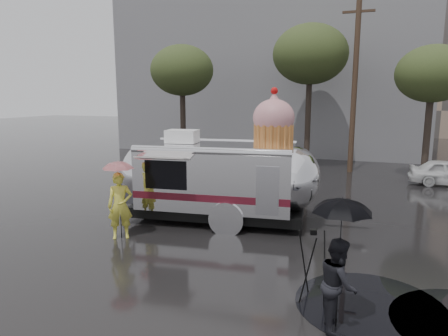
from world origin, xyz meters
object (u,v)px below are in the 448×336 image
at_px(tripod, 312,258).
at_px(person_left, 120,206).
at_px(person_right, 338,284).
at_px(airstream_trailer, 221,174).

bearing_deg(tripod, person_left, 144.43).
relative_size(person_left, tripod, 1.29).
height_order(person_left, person_right, person_left).
distance_m(airstream_trailer, tripod, 5.61).
distance_m(person_left, tripod, 5.96).
bearing_deg(airstream_trailer, person_left, -136.97).
height_order(airstream_trailer, person_left, airstream_trailer).
xyz_separation_m(person_left, person_right, (6.26, -2.60, -0.13)).
xyz_separation_m(airstream_trailer, person_right, (4.10, -5.16, -0.72)).
relative_size(airstream_trailer, person_right, 4.93).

